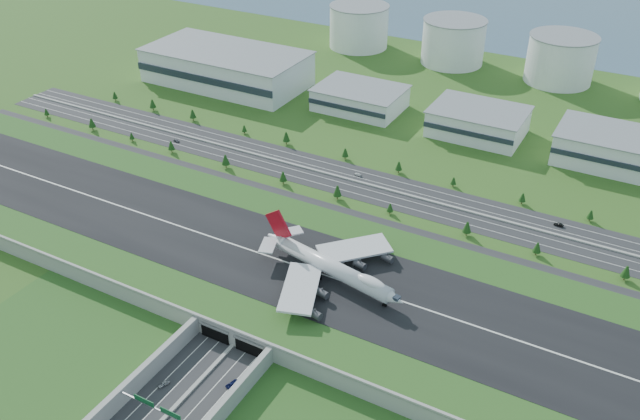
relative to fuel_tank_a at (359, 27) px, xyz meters
The scene contains 19 objects.
ground 332.88m from the fuel_tank_a, 68.84° to the right, with size 1200.00×1200.00×0.00m, color #22551A.
airfield_deck 332.76m from the fuel_tank_a, 68.84° to the right, with size 520.00×100.00×9.20m.
sign_gantry_near 422.58m from the fuel_tank_a, 73.50° to the right, with size 38.70×0.70×9.80m.
north_expressway 246.84m from the fuel_tank_a, 60.83° to the right, with size 560.00×36.00×0.12m, color #28282B.
tree_row 252.58m from the fuel_tank_a, 59.06° to the right, with size 505.90×48.69×8.43m.
hangar_west 134.72m from the fuel_tank_a, 111.80° to the right, with size 120.00×60.00×25.00m, color white.
hangar_mid_a 134.54m from the fuel_tank_a, 63.43° to the right, with size 58.00×42.00×15.00m, color white.
hangar_mid_b 188.43m from the fuel_tank_a, 39.61° to the right, with size 58.00×42.00×17.00m, color white.
hangar_mid_c 255.13m from the fuel_tank_a, 28.07° to the right, with size 58.00×42.00×19.00m, color white.
fuel_tank_a is the anchor object (origin of this frame).
fuel_tank_b 85.00m from the fuel_tank_a, ahead, with size 50.00×50.00×35.00m, color white.
fuel_tank_c 170.00m from the fuel_tank_a, ahead, with size 50.00×50.00×35.00m, color white.
bay_water 208.82m from the fuel_tank_a, 54.78° to the left, with size 1200.00×260.00×0.06m, color #3E5C77.
boeing_747 340.51m from the fuel_tank_a, 65.92° to the right, with size 76.34×71.49×23.83m.
car_0 405.70m from the fuel_tank_a, 74.35° to the right, with size 1.96×4.86×1.66m, color #A0A1A5.
car_2 400.51m from the fuel_tank_a, 70.68° to the right, with size 2.63×5.71×1.59m, color #0B1039.
car_4 225.77m from the fuel_tank_a, 94.96° to the right, with size 1.82×4.51×1.54m, color slate.
car_5 299.06m from the fuel_tank_a, 43.55° to the right, with size 1.71×4.91×1.62m, color black.
car_7 232.08m from the fuel_tank_a, 63.92° to the right, with size 1.97×4.85×1.41m, color silver.
Camera 1 is at (129.33, -211.03, 193.33)m, focal length 38.00 mm.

